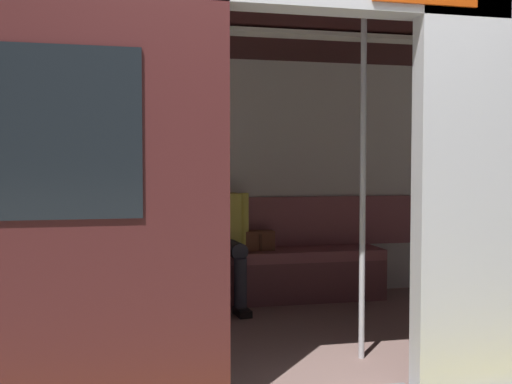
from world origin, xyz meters
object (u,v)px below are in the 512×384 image
Objects in this scene: person_seated at (219,227)px; grab_pole_door at (225,188)px; book at (176,251)px; train_car at (261,122)px; handbag at (259,240)px; grab_pole_far at (363,186)px; bench_seat at (245,264)px.

person_seated is 0.56× the size of grab_pole_door.
book is 1.81m from grab_pole_door.
handbag is (-0.20, -1.01, -0.95)m from train_car.
train_car is 0.88m from grab_pole_far.
train_car is at bearing -50.22° from grab_pole_far.
grab_pole_far is (-0.43, 1.54, 0.71)m from bench_seat.
book is 0.10× the size of grab_pole_far.
person_seated is at bearing -66.25° from grab_pole_far.
handbag is at bearing -163.15° from person_seated.
grab_pole_far is at bearing 111.76° from book.
book is at bearing -6.79° from bench_seat.
train_car reaches higher than book.
train_car reaches higher than handbag.
grab_pole_door is 1.00× the size of grab_pole_far.
grab_pole_far is at bearing 113.75° from person_seated.
bench_seat is 9.51× the size of handbag.
book is (0.51, -1.02, -1.02)m from train_car.
train_car reaches higher than person_seated.
train_car is 1.22m from person_seated.
person_seated reaches higher than book.
grab_pole_door is at bearing 71.52° from handbag.
bench_seat is 1.83m from grab_pole_door.
handbag is (-0.37, -0.11, -0.14)m from person_seated.
handbag reaches higher than book.
person_seated is at bearing 150.70° from book.
person_seated is 1.67m from grab_pole_far.
bench_seat is at bearing -167.08° from person_seated.
grab_pole_door is at bearing 75.33° from bench_seat.
person_seated is at bearing -97.21° from grab_pole_door.
person_seated is 5.34× the size of book.
person_seated is 0.56× the size of grab_pole_far.
book reaches higher than bench_seat.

